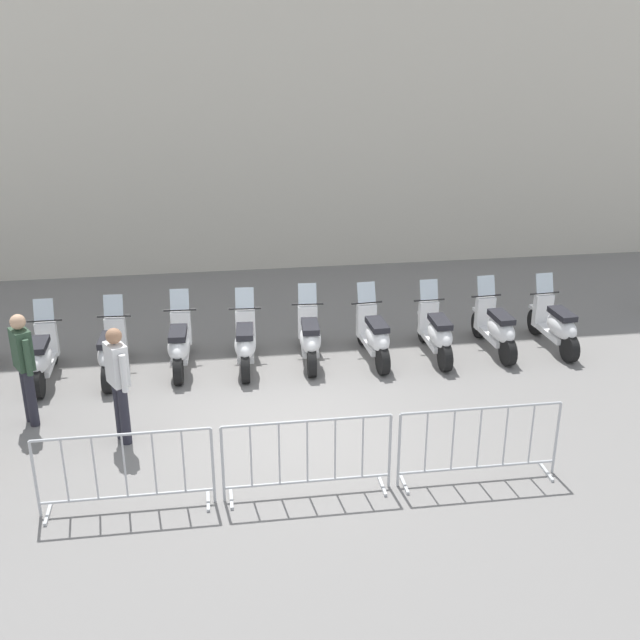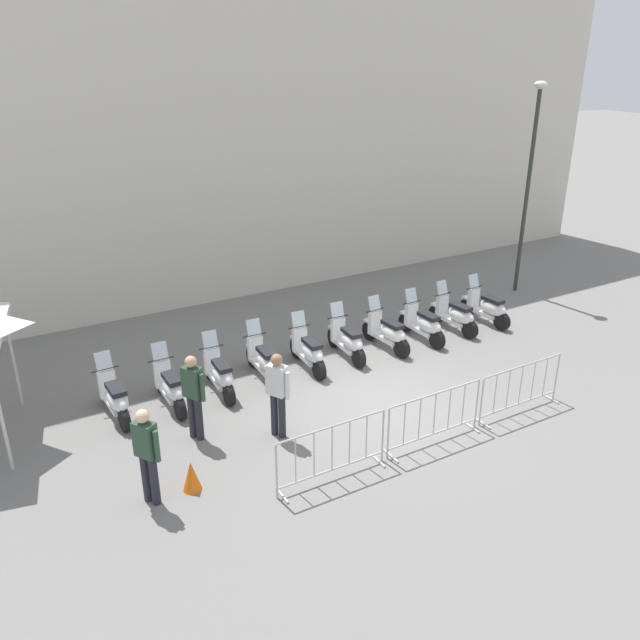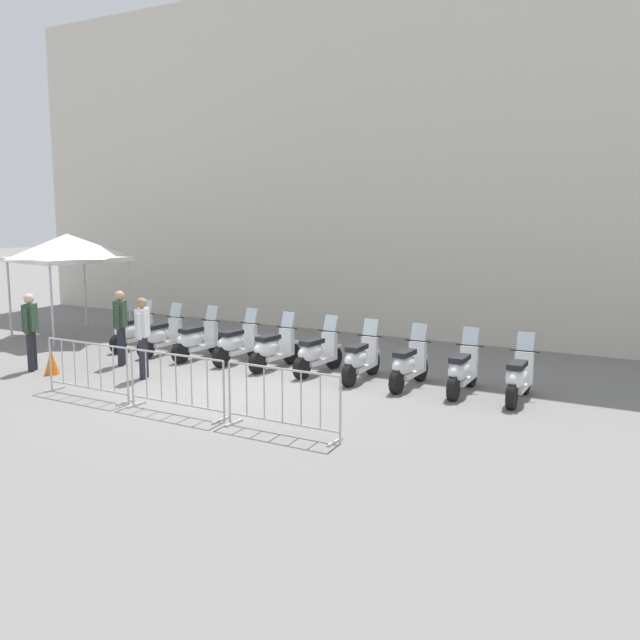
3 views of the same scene
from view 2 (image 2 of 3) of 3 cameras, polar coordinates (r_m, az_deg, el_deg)
ground_plane at (r=13.49m, az=5.61°, el=-7.51°), size 120.00×120.00×0.00m
building_facade at (r=19.34m, az=-9.34°, el=17.38°), size 27.96×7.50×10.12m
motorcycle_0 at (r=13.37m, az=-17.94°, el=-6.69°), size 0.71×1.71×1.24m
motorcycle_1 at (r=13.46m, az=-13.28°, el=-5.91°), size 0.67×1.72×1.24m
motorcycle_2 at (r=13.79m, az=-8.98°, el=-4.84°), size 0.61×1.72×1.24m
motorcycle_3 at (r=14.26m, az=-5.06°, el=-3.65°), size 0.61×1.72×1.24m
motorcycle_4 at (r=14.63m, az=-1.01°, el=-2.84°), size 0.59×1.72×1.24m
motorcycle_5 at (r=15.19m, az=2.51°, el=-1.86°), size 0.59×1.72×1.24m
motorcycle_6 at (r=15.70m, az=6.10°, el=-1.12°), size 0.73×1.70×1.24m
motorcycle_7 at (r=16.31m, az=9.29°, el=-0.37°), size 0.68×1.71×1.24m
motorcycle_8 at (r=17.03m, az=12.06°, el=0.44°), size 0.73×1.70×1.24m
motorcycle_9 at (r=17.73m, az=14.78°, el=1.08°), size 0.73×1.70×1.24m
barrier_segment_0 at (r=11.01m, az=1.09°, el=-11.85°), size 2.11×0.80×1.07m
barrier_segment_1 at (r=12.13m, az=10.23°, el=-8.67°), size 2.11×0.80×1.07m
barrier_segment_2 at (r=13.53m, az=17.55°, el=-5.93°), size 2.11×0.80×1.07m
street_lamp at (r=19.79m, az=18.33°, el=12.60°), size 0.36×0.36×6.11m
officer_near_row_end at (r=11.94m, az=-3.84°, el=-6.33°), size 0.39×0.45×1.73m
officer_mid_plaza at (r=10.61m, az=-15.31°, el=-11.29°), size 0.40×0.44×1.73m
officer_by_barriers at (r=12.08m, az=-11.30°, el=-6.41°), size 0.40×0.44×1.73m
traffic_cone at (r=11.12m, az=-11.47°, el=-13.56°), size 0.32×0.32×0.55m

